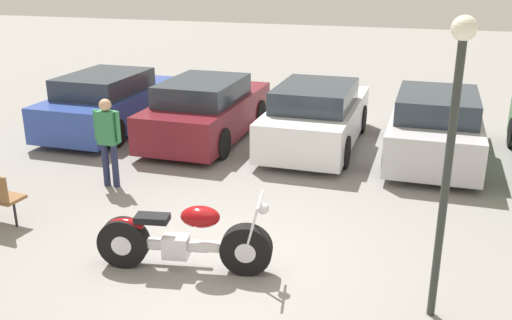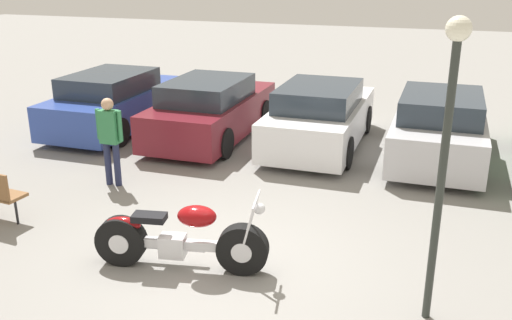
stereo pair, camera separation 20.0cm
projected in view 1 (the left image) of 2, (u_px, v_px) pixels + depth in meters
The scene contains 8 objects.
ground_plane at pixel (225, 263), 7.79m from camera, with size 60.00×60.00×0.00m, color gray.
motorcycle at pixel (183, 240), 7.50m from camera, with size 2.34×0.80×1.07m.
parked_car_blue at pixel (110, 103), 13.73m from camera, with size 1.84×4.21×1.41m.
parked_car_maroon at pixel (207, 110), 13.02m from camera, with size 1.84×4.21×1.41m.
parked_car_white at pixel (316, 117), 12.51m from camera, with size 1.84×4.21×1.41m.
parked_car_silver at pixel (435, 126), 11.79m from camera, with size 1.84×4.21×1.41m.
lamp_post at pixel (452, 128), 5.91m from camera, with size 0.26×0.26×3.41m.
person_standing at pixel (108, 135), 10.13m from camera, with size 0.52×0.22×1.63m.
Camera 1 is at (2.46, -6.44, 3.91)m, focal length 40.00 mm.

